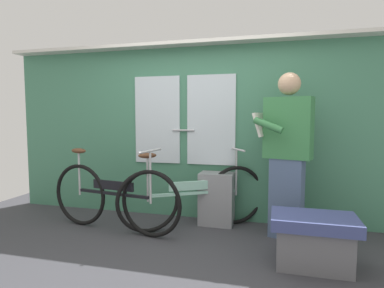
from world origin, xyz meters
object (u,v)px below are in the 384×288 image
(bicycle_near_door, at_px, (193,196))
(passenger_reading_newspaper, at_px, (287,152))
(bicycle_leaning_behind, at_px, (113,197))
(bench_seat_corner, at_px, (313,240))
(trash_bin_by_wall, at_px, (217,199))

(bicycle_near_door, xyz_separation_m, passenger_reading_newspaper, (1.01, -0.01, 0.54))
(bicycle_near_door, bearing_deg, passenger_reading_newspaper, -31.69)
(bicycle_near_door, distance_m, bicycle_leaning_behind, 0.90)
(bicycle_near_door, bearing_deg, bench_seat_corner, -59.08)
(trash_bin_by_wall, xyz_separation_m, bench_seat_corner, (1.00, -0.88, -0.07))
(bench_seat_corner, bearing_deg, bicycle_near_door, 151.79)
(passenger_reading_newspaper, relative_size, bench_seat_corner, 2.47)
(bicycle_leaning_behind, bearing_deg, bicycle_near_door, 28.07)
(trash_bin_by_wall, bearing_deg, passenger_reading_newspaper, -16.56)
(bicycle_leaning_behind, height_order, passenger_reading_newspaper, passenger_reading_newspaper)
(bicycle_leaning_behind, xyz_separation_m, passenger_reading_newspaper, (1.86, 0.28, 0.53))
(bicycle_leaning_behind, bearing_deg, passenger_reading_newspaper, 17.44)
(bicycle_leaning_behind, bearing_deg, bench_seat_corner, -1.06)
(passenger_reading_newspaper, distance_m, bench_seat_corner, 0.96)
(bicycle_leaning_behind, relative_size, trash_bin_by_wall, 2.72)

